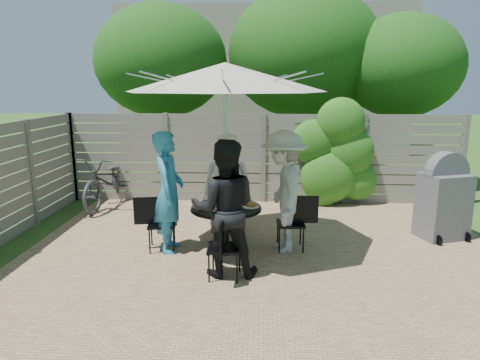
{
  "coord_description": "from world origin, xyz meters",
  "views": [
    {
      "loc": [
        -0.04,
        -5.66,
        2.43
      ],
      "look_at": [
        -0.35,
        0.52,
        1.03
      ],
      "focal_mm": 32.0,
      "sensor_mm": 36.0,
      "label": 1
    }
  ],
  "objects_px": {
    "person_front": "(224,209)",
    "plate_left": "(201,205)",
    "glass_back": "(220,198)",
    "person_left": "(169,192)",
    "bbq_grill": "(444,200)",
    "plate_right": "(251,205)",
    "person_back": "(227,183)",
    "chair_back": "(227,214)",
    "umbrella": "(225,77)",
    "coffee_cup": "(233,199)",
    "syrup_jug": "(222,201)",
    "plate_back": "(227,199)",
    "person_right": "(283,192)",
    "glass_front": "(233,207)",
    "glass_right": "(244,200)",
    "chair_right": "(291,234)",
    "patio_table": "(226,220)",
    "chair_left": "(161,234)",
    "plate_front": "(225,212)",
    "bicycle": "(109,180)",
    "chair_front": "(224,260)"
  },
  "relations": [
    {
      "from": "plate_right",
      "to": "glass_back",
      "type": "relative_size",
      "value": 1.86
    },
    {
      "from": "glass_back",
      "to": "glass_front",
      "type": "bearing_deg",
      "value": -64.62
    },
    {
      "from": "glass_front",
      "to": "bicycle",
      "type": "height_order",
      "value": "bicycle"
    },
    {
      "from": "person_front",
      "to": "plate_left",
      "type": "xyz_separation_m",
      "value": [
        -0.41,
        0.81,
        -0.19
      ]
    },
    {
      "from": "chair_back",
      "to": "umbrella",
      "type": "bearing_deg",
      "value": -6.84
    },
    {
      "from": "coffee_cup",
      "to": "plate_back",
      "type": "bearing_deg",
      "value": 128.92
    },
    {
      "from": "umbrella",
      "to": "glass_front",
      "type": "distance_m",
      "value": 1.8
    },
    {
      "from": "chair_right",
      "to": "syrup_jug",
      "type": "distance_m",
      "value": 1.14
    },
    {
      "from": "chair_back",
      "to": "person_back",
      "type": "relative_size",
      "value": 0.53
    },
    {
      "from": "umbrella",
      "to": "person_front",
      "type": "relative_size",
      "value": 1.67
    },
    {
      "from": "plate_left",
      "to": "bbq_grill",
      "type": "bearing_deg",
      "value": 10.47
    },
    {
      "from": "patio_table",
      "to": "glass_right",
      "type": "bearing_deg",
      "value": 25.38
    },
    {
      "from": "person_left",
      "to": "bbq_grill",
      "type": "height_order",
      "value": "person_left"
    },
    {
      "from": "chair_front",
      "to": "glass_back",
      "type": "height_order",
      "value": "chair_front"
    },
    {
      "from": "glass_front",
      "to": "glass_right",
      "type": "distance_m",
      "value": 0.4
    },
    {
      "from": "plate_right",
      "to": "coffee_cup",
      "type": "distance_m",
      "value": 0.34
    },
    {
      "from": "umbrella",
      "to": "plate_left",
      "type": "relative_size",
      "value": 11.37
    },
    {
      "from": "person_front",
      "to": "chair_right",
      "type": "height_order",
      "value": "person_front"
    },
    {
      "from": "umbrella",
      "to": "person_right",
      "type": "bearing_deg",
      "value": 3.38
    },
    {
      "from": "person_front",
      "to": "plate_front",
      "type": "height_order",
      "value": "person_front"
    },
    {
      "from": "person_back",
      "to": "person_left",
      "type": "relative_size",
      "value": 0.93
    },
    {
      "from": "person_front",
      "to": "plate_left",
      "type": "height_order",
      "value": "person_front"
    },
    {
      "from": "coffee_cup",
      "to": "person_front",
      "type": "bearing_deg",
      "value": -92.06
    },
    {
      "from": "plate_left",
      "to": "person_right",
      "type": "bearing_deg",
      "value": 3.38
    },
    {
      "from": "syrup_jug",
      "to": "coffee_cup",
      "type": "relative_size",
      "value": 1.33
    },
    {
      "from": "person_back",
      "to": "chair_left",
      "type": "distance_m",
      "value": 1.4
    },
    {
      "from": "person_front",
      "to": "plate_right",
      "type": "relative_size",
      "value": 6.82
    },
    {
      "from": "plate_left",
      "to": "glass_back",
      "type": "distance_m",
      "value": 0.37
    },
    {
      "from": "chair_right",
      "to": "plate_back",
      "type": "bearing_deg",
      "value": -18.79
    },
    {
      "from": "person_back",
      "to": "person_front",
      "type": "height_order",
      "value": "person_front"
    },
    {
      "from": "umbrella",
      "to": "glass_front",
      "type": "xyz_separation_m",
      "value": [
        0.12,
        -0.25,
        -1.77
      ]
    },
    {
      "from": "person_front",
      "to": "syrup_jug",
      "type": "xyz_separation_m",
      "value": [
        -0.11,
        0.87,
        -0.14
      ]
    },
    {
      "from": "person_left",
      "to": "glass_right",
      "type": "distance_m",
      "value": 1.11
    },
    {
      "from": "patio_table",
      "to": "plate_front",
      "type": "relative_size",
      "value": 4.16
    },
    {
      "from": "plate_back",
      "to": "plate_front",
      "type": "distance_m",
      "value": 0.72
    },
    {
      "from": "chair_right",
      "to": "patio_table",
      "type": "bearing_deg",
      "value": 1.69
    },
    {
      "from": "patio_table",
      "to": "plate_left",
      "type": "relative_size",
      "value": 4.16
    },
    {
      "from": "patio_table",
      "to": "syrup_jug",
      "type": "distance_m",
      "value": 0.29
    },
    {
      "from": "plate_right",
      "to": "chair_left",
      "type": "bearing_deg",
      "value": -176.55
    },
    {
      "from": "chair_back",
      "to": "person_front",
      "type": "xyz_separation_m",
      "value": [
        0.11,
        -1.79,
        0.62
      ]
    },
    {
      "from": "glass_back",
      "to": "umbrella",
      "type": "bearing_deg",
      "value": -64.62
    },
    {
      "from": "plate_back",
      "to": "glass_right",
      "type": "distance_m",
      "value": 0.37
    },
    {
      "from": "chair_left",
      "to": "person_right",
      "type": "height_order",
      "value": "person_right"
    },
    {
      "from": "person_right",
      "to": "plate_right",
      "type": "height_order",
      "value": "person_right"
    },
    {
      "from": "umbrella",
      "to": "glass_back",
      "type": "relative_size",
      "value": 21.12
    },
    {
      "from": "umbrella",
      "to": "syrup_jug",
      "type": "relative_size",
      "value": 18.48
    },
    {
      "from": "chair_back",
      "to": "person_back",
      "type": "distance_m",
      "value": 0.58
    },
    {
      "from": "chair_left",
      "to": "chair_right",
      "type": "relative_size",
      "value": 0.99
    },
    {
      "from": "person_left",
      "to": "plate_front",
      "type": "xyz_separation_m",
      "value": [
        0.85,
        -0.31,
        -0.2
      ]
    },
    {
      "from": "chair_back",
      "to": "chair_front",
      "type": "distance_m",
      "value": 1.93
    }
  ]
}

